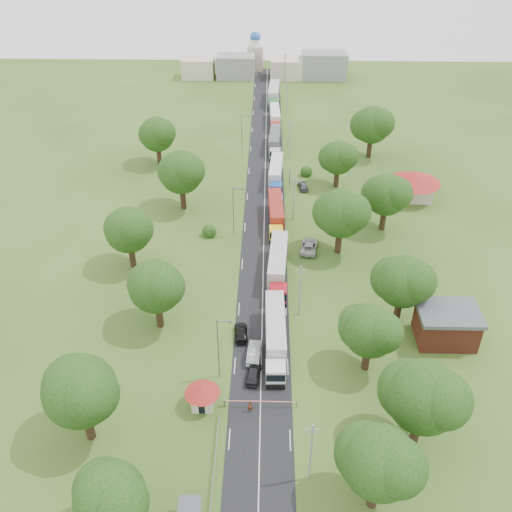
{
  "coord_description": "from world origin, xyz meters",
  "views": [
    {
      "loc": [
        0.53,
        -73.27,
        55.94
      ],
      "look_at": [
        -1.21,
        4.1,
        3.0
      ],
      "focal_mm": 40.0,
      "sensor_mm": 36.0,
      "label": 1
    }
  ],
  "objects_px": {
    "guard_booth": "(202,394)",
    "info_sign": "(290,173)",
    "boom_barrier": "(250,402)",
    "truck_0": "(275,335)",
    "car_lane_mid": "(254,352)",
    "car_lane_front": "(253,373)",
    "pedestrian_near": "(250,407)"
  },
  "relations": [
    {
      "from": "truck_0",
      "to": "car_lane_mid",
      "type": "bearing_deg",
      "value": -144.64
    },
    {
      "from": "boom_barrier",
      "to": "truck_0",
      "type": "xyz_separation_m",
      "value": [
        3.26,
        10.86,
        1.4
      ]
    },
    {
      "from": "info_sign",
      "to": "car_lane_mid",
      "type": "xyz_separation_m",
      "value": [
        -6.2,
        -51.2,
        -2.17
      ]
    },
    {
      "from": "guard_booth",
      "to": "info_sign",
      "type": "xyz_separation_m",
      "value": [
        12.4,
        60.0,
        0.84
      ]
    },
    {
      "from": "guard_booth",
      "to": "car_lane_mid",
      "type": "relative_size",
      "value": 0.88
    },
    {
      "from": "guard_booth",
      "to": "truck_0",
      "type": "height_order",
      "value": "truck_0"
    },
    {
      "from": "guard_booth",
      "to": "truck_0",
      "type": "xyz_separation_m",
      "value": [
        9.1,
        10.86,
        0.12
      ]
    },
    {
      "from": "car_lane_mid",
      "to": "truck_0",
      "type": "bearing_deg",
      "value": -140.35
    },
    {
      "from": "truck_0",
      "to": "pedestrian_near",
      "type": "xyz_separation_m",
      "value": [
        -3.16,
        -11.65,
        -1.47
      ]
    },
    {
      "from": "boom_barrier",
      "to": "car_lane_mid",
      "type": "distance_m",
      "value": 8.8
    },
    {
      "from": "info_sign",
      "to": "boom_barrier",
      "type": "bearing_deg",
      "value": -96.24
    },
    {
      "from": "car_lane_front",
      "to": "boom_barrier",
      "type": "bearing_deg",
      "value": 93.29
    },
    {
      "from": "truck_0",
      "to": "pedestrian_near",
      "type": "height_order",
      "value": "truck_0"
    },
    {
      "from": "guard_booth",
      "to": "pedestrian_near",
      "type": "bearing_deg",
      "value": -7.59
    },
    {
      "from": "info_sign",
      "to": "truck_0",
      "type": "xyz_separation_m",
      "value": [
        -3.3,
        -49.14,
        -0.72
      ]
    },
    {
      "from": "guard_booth",
      "to": "car_lane_front",
      "type": "distance_m",
      "value": 8.05
    },
    {
      "from": "guard_booth",
      "to": "car_lane_mid",
      "type": "height_order",
      "value": "guard_booth"
    },
    {
      "from": "boom_barrier",
      "to": "car_lane_mid",
      "type": "height_order",
      "value": "car_lane_mid"
    },
    {
      "from": "boom_barrier",
      "to": "truck_0",
      "type": "bearing_deg",
      "value": 73.3
    },
    {
      "from": "truck_0",
      "to": "car_lane_front",
      "type": "height_order",
      "value": "truck_0"
    },
    {
      "from": "boom_barrier",
      "to": "info_sign",
      "type": "bearing_deg",
      "value": 83.76
    },
    {
      "from": "info_sign",
      "to": "car_lane_front",
      "type": "relative_size",
      "value": 0.94
    },
    {
      "from": "boom_barrier",
      "to": "info_sign",
      "type": "height_order",
      "value": "info_sign"
    },
    {
      "from": "guard_booth",
      "to": "car_lane_mid",
      "type": "xyz_separation_m",
      "value": [
        6.2,
        8.8,
        -1.34
      ]
    },
    {
      "from": "car_lane_front",
      "to": "pedestrian_near",
      "type": "relative_size",
      "value": 2.68
    },
    {
      "from": "car_lane_front",
      "to": "car_lane_mid",
      "type": "relative_size",
      "value": 0.87
    },
    {
      "from": "truck_0",
      "to": "pedestrian_near",
      "type": "distance_m",
      "value": 12.16
    },
    {
      "from": "guard_booth",
      "to": "truck_0",
      "type": "distance_m",
      "value": 14.17
    },
    {
      "from": "car_lane_front",
      "to": "pedestrian_near",
      "type": "height_order",
      "value": "pedestrian_near"
    },
    {
      "from": "guard_booth",
      "to": "info_sign",
      "type": "relative_size",
      "value": 1.07
    },
    {
      "from": "guard_booth",
      "to": "car_lane_mid",
      "type": "bearing_deg",
      "value": 54.83
    },
    {
      "from": "info_sign",
      "to": "truck_0",
      "type": "height_order",
      "value": "truck_0"
    }
  ]
}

